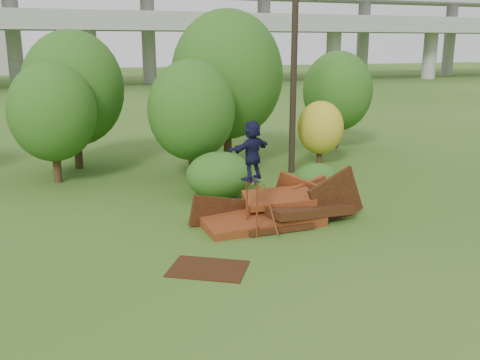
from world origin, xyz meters
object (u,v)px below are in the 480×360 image
object	(u,v)px
skater	(252,150)
flat_plate	(208,269)
scrap_pile	(276,211)
utility_pole	(294,69)

from	to	relation	value
skater	flat_plate	world-z (taller)	skater
scrap_pile	utility_pole	bearing A→B (deg)	59.87
skater	utility_pole	distance (m)	8.59
scrap_pile	flat_plate	size ratio (longest dim) A/B	3.06
skater	flat_plate	xyz separation A→B (m)	(-2.07, -2.11, -2.62)
flat_plate	utility_pole	xyz separation A→B (m)	(6.77, 9.02, 4.62)
skater	flat_plate	bearing A→B (deg)	20.02
flat_plate	skater	bearing A→B (deg)	45.61
scrap_pile	skater	size ratio (longest dim) A/B	3.40
scrap_pile	utility_pole	distance (m)	8.19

